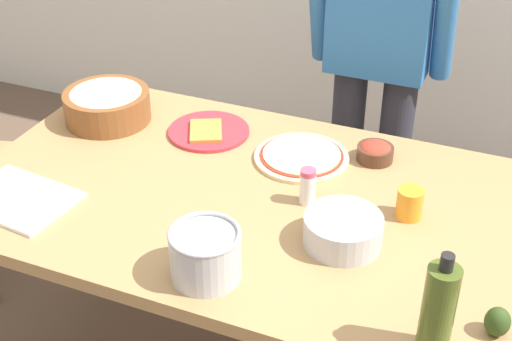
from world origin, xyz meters
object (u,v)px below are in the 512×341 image
at_px(dining_table, 249,221).
at_px(person_cook, 379,45).
at_px(popcorn_bowl, 107,103).
at_px(plate_with_slice, 208,131).
at_px(pizza_raw_on_board, 302,157).
at_px(cutting_board_white, 18,199).
at_px(olive_oil_bottle, 438,310).
at_px(small_sauce_bowl, 375,152).
at_px(avocado, 497,322).
at_px(salt_shaker, 308,186).
at_px(cup_orange, 410,203).
at_px(steel_pot, 205,254).
at_px(mixing_bowl_steel, 343,230).

bearing_deg(dining_table, person_cook, 77.89).
bearing_deg(popcorn_bowl, plate_with_slice, 7.08).
xyz_separation_m(pizza_raw_on_board, cutting_board_white, (-0.65, -0.51, -0.00)).
bearing_deg(plate_with_slice, olive_oil_bottle, -37.89).
distance_m(olive_oil_bottle, cutting_board_white, 1.17).
height_order(dining_table, small_sauce_bowl, small_sauce_bowl).
distance_m(cutting_board_white, avocado, 1.28).
bearing_deg(salt_shaker, cup_orange, 8.77).
xyz_separation_m(dining_table, salt_shaker, (0.16, 0.03, 0.14)).
distance_m(small_sauce_bowl, olive_oil_bottle, 0.77).
bearing_deg(olive_oil_bottle, cutting_board_white, 174.51).
height_order(person_cook, plate_with_slice, person_cook).
bearing_deg(dining_table, cup_orange, 8.92).
bearing_deg(steel_pot, salt_shaker, 71.99).
xyz_separation_m(plate_with_slice, salt_shaker, (0.42, -0.24, 0.04)).
bearing_deg(avocado, pizza_raw_on_board, 140.47).
bearing_deg(cup_orange, popcorn_bowl, 171.39).
relative_size(popcorn_bowl, small_sauce_bowl, 2.55).
xyz_separation_m(pizza_raw_on_board, steel_pot, (-0.03, -0.59, 0.06)).
bearing_deg(pizza_raw_on_board, cup_orange, -24.69).
bearing_deg(salt_shaker, cutting_board_white, -157.94).
relative_size(mixing_bowl_steel, small_sauce_bowl, 1.82).
xyz_separation_m(small_sauce_bowl, salt_shaker, (-0.11, -0.29, 0.02)).
bearing_deg(plate_with_slice, person_cook, 49.52).
bearing_deg(cutting_board_white, small_sauce_bowl, 34.59).
distance_m(mixing_bowl_steel, steel_pot, 0.36).
relative_size(olive_oil_bottle, cup_orange, 3.01).
bearing_deg(cup_orange, salt_shaker, -171.23).
height_order(person_cook, cup_orange, person_cook).
bearing_deg(mixing_bowl_steel, steel_pot, -137.38).
height_order(mixing_bowl_steel, salt_shaker, salt_shaker).
bearing_deg(cup_orange, mixing_bowl_steel, -126.18).
height_order(salt_shaker, avocado, salt_shaker).
distance_m(mixing_bowl_steel, salt_shaker, 0.20).
height_order(person_cook, salt_shaker, person_cook).
height_order(small_sauce_bowl, cup_orange, cup_orange).
bearing_deg(small_sauce_bowl, cup_orange, -57.72).
height_order(popcorn_bowl, steel_pot, steel_pot).
distance_m(pizza_raw_on_board, olive_oil_bottle, 0.81).
relative_size(dining_table, pizza_raw_on_board, 5.58).
xyz_separation_m(dining_table, cup_orange, (0.43, 0.07, 0.13)).
bearing_deg(dining_table, avocado, -22.12).
height_order(steel_pot, cup_orange, steel_pot).
height_order(mixing_bowl_steel, avocado, mixing_bowl_steel).
bearing_deg(cup_orange, pizza_raw_on_board, 155.31).
distance_m(mixing_bowl_steel, olive_oil_bottle, 0.40).
relative_size(plate_with_slice, cup_orange, 3.06).
distance_m(person_cook, avocado, 1.18).
relative_size(mixing_bowl_steel, salt_shaker, 1.89).
bearing_deg(mixing_bowl_steel, small_sauce_bowl, 93.53).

